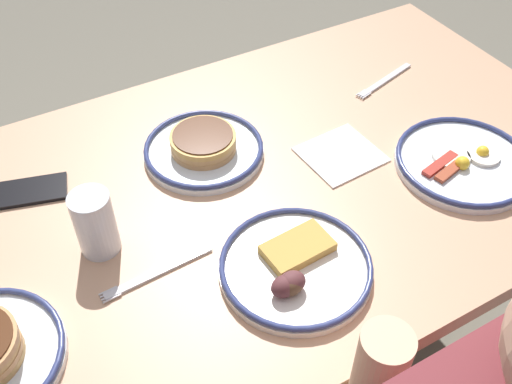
% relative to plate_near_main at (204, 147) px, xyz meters
% --- Properties ---
extents(ground_plane, '(6.00, 6.00, 0.00)m').
position_rel_plate_near_main_xyz_m(ground_plane, '(-0.05, 0.13, -0.76)').
color(ground_plane, '#6E6A5B').
extents(dining_table, '(1.48, 0.85, 0.74)m').
position_rel_plate_near_main_xyz_m(dining_table, '(-0.05, 0.13, -0.11)').
color(dining_table, tan).
rests_on(dining_table, ground_plane).
extents(plate_near_main, '(0.25, 0.25, 0.05)m').
position_rel_plate_near_main_xyz_m(plate_near_main, '(0.00, 0.00, 0.00)').
color(plate_near_main, white).
rests_on(plate_near_main, dining_table).
extents(plate_center_pancakes, '(0.27, 0.27, 0.04)m').
position_rel_plate_near_main_xyz_m(plate_center_pancakes, '(-0.44, 0.29, -0.01)').
color(plate_center_pancakes, white).
rests_on(plate_center_pancakes, dining_table).
extents(plate_far_side, '(0.26, 0.26, 0.05)m').
position_rel_plate_near_main_xyz_m(plate_far_side, '(-0.00, 0.35, -0.00)').
color(plate_far_side, silver).
rests_on(plate_far_side, dining_table).
extents(drinking_glass, '(0.07, 0.07, 0.12)m').
position_rel_plate_near_main_xyz_m(drinking_glass, '(0.26, 0.13, 0.04)').
color(drinking_glass, silver).
rests_on(drinking_glass, dining_table).
extents(cell_phone, '(0.16, 0.11, 0.01)m').
position_rel_plate_near_main_xyz_m(cell_phone, '(0.34, -0.06, -0.01)').
color(cell_phone, black).
rests_on(cell_phone, dining_table).
extents(paper_napkin, '(0.16, 0.15, 0.00)m').
position_rel_plate_near_main_xyz_m(paper_napkin, '(-0.24, 0.14, -0.02)').
color(paper_napkin, white).
rests_on(paper_napkin, dining_table).
extents(fork_near, '(0.19, 0.07, 0.01)m').
position_rel_plate_near_main_xyz_m(fork_near, '(-0.48, -0.03, -0.02)').
color(fork_near, silver).
rests_on(fork_near, dining_table).
extents(fork_far, '(0.20, 0.03, 0.01)m').
position_rel_plate_near_main_xyz_m(fork_far, '(0.20, 0.24, -0.02)').
color(fork_far, silver).
rests_on(fork_far, dining_table).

